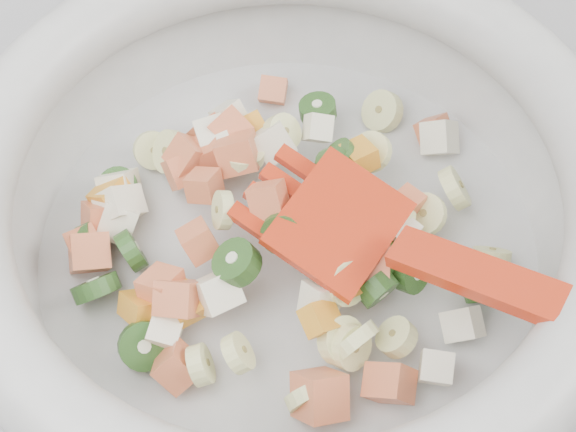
{
  "coord_description": "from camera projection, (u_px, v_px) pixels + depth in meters",
  "views": [
    {
      "loc": [
        -0.01,
        1.11,
        1.37
      ],
      "look_at": [
        0.0,
        1.39,
        0.95
      ],
      "focal_mm": 55.0,
      "sensor_mm": 36.0,
      "label": 1
    }
  ],
  "objects": [
    {
      "name": "counter",
      "position": [
        286.0,
        430.0,
        0.96
      ],
      "size": [
        2.0,
        0.6,
        0.9
      ],
      "primitive_type": "cube",
      "color": "#99999E",
      "rests_on": "ground"
    },
    {
      "name": "mixing_bowl",
      "position": [
        288.0,
        206.0,
        0.5
      ],
      "size": [
        0.44,
        0.39,
        0.13
      ],
      "color": "silver",
      "rests_on": "counter"
    }
  ]
}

